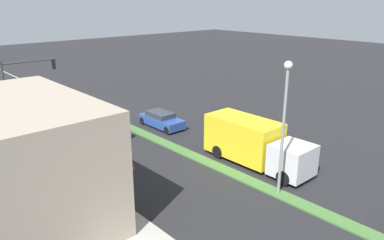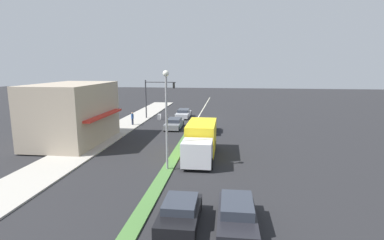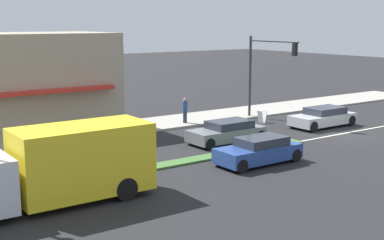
{
  "view_description": "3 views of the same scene",
  "coord_description": "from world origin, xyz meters",
  "px_view_note": "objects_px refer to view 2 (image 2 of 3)",
  "views": [
    {
      "loc": [
        15.96,
        33.07,
        10.43
      ],
      "look_at": [
        -0.3,
        14.93,
        2.48
      ],
      "focal_mm": 35.0,
      "sensor_mm": 36.0,
      "label": 1
    },
    {
      "loc": [
        -4.45,
        43.71,
        7.81
      ],
      "look_at": [
        -0.72,
        12.81,
        2.12
      ],
      "focal_mm": 28.0,
      "sensor_mm": 36.0,
      "label": 2
    },
    {
      "loc": [
        -20.61,
        25.88,
        6.71
      ],
      "look_at": [
        -1.79,
        12.57,
        2.45
      ],
      "focal_mm": 50.0,
      "sensor_mm": 36.0,
      "label": 3
    }
  ],
  "objects_px": {
    "suv_grey": "(174,124)",
    "sedan_dark": "(237,215)",
    "traffic_signal_main": "(155,93)",
    "sedan_silver": "(183,114)",
    "street_lamp": "(166,108)",
    "coupe_blue": "(208,127)",
    "pedestrian": "(132,118)",
    "suv_black": "(180,212)",
    "warning_aframe_sign": "(159,117)",
    "delivery_truck": "(201,140)"
  },
  "relations": [
    {
      "from": "suv_grey",
      "to": "sedan_dark",
      "type": "bearing_deg",
      "value": 107.57
    },
    {
      "from": "traffic_signal_main",
      "to": "sedan_silver",
      "type": "xyz_separation_m",
      "value": [
        -3.92,
        -1.6,
        -3.28
      ]
    },
    {
      "from": "street_lamp",
      "to": "sedan_silver",
      "type": "xyz_separation_m",
      "value": [
        2.2,
        -23.08,
        -4.15
      ]
    },
    {
      "from": "street_lamp",
      "to": "coupe_blue",
      "type": "relative_size",
      "value": 1.73
    },
    {
      "from": "pedestrian",
      "to": "suv_black",
      "type": "height_order",
      "value": "pedestrian"
    },
    {
      "from": "coupe_blue",
      "to": "street_lamp",
      "type": "bearing_deg",
      "value": 80.76
    },
    {
      "from": "warning_aframe_sign",
      "to": "suv_grey",
      "type": "height_order",
      "value": "suv_grey"
    },
    {
      "from": "sedan_dark",
      "to": "suv_grey",
      "type": "xyz_separation_m",
      "value": [
        7.2,
        -22.73,
        -0.04
      ]
    },
    {
      "from": "pedestrian",
      "to": "sedan_silver",
      "type": "distance_m",
      "value": 8.97
    },
    {
      "from": "coupe_blue",
      "to": "suv_black",
      "type": "bearing_deg",
      "value": 90.0
    },
    {
      "from": "coupe_blue",
      "to": "warning_aframe_sign",
      "type": "bearing_deg",
      "value": -43.44
    },
    {
      "from": "warning_aframe_sign",
      "to": "coupe_blue",
      "type": "distance_m",
      "value": 10.52
    },
    {
      "from": "suv_black",
      "to": "pedestrian",
      "type": "bearing_deg",
      "value": -66.89
    },
    {
      "from": "sedan_dark",
      "to": "warning_aframe_sign",
      "type": "bearing_deg",
      "value": -69.8
    },
    {
      "from": "street_lamp",
      "to": "warning_aframe_sign",
      "type": "distance_m",
      "value": 21.88
    },
    {
      "from": "street_lamp",
      "to": "delivery_truck",
      "type": "xyz_separation_m",
      "value": [
        -2.2,
        -3.61,
        -3.31
      ]
    },
    {
      "from": "suv_black",
      "to": "coupe_blue",
      "type": "relative_size",
      "value": 0.89
    },
    {
      "from": "suv_black",
      "to": "suv_grey",
      "type": "distance_m",
      "value": 23.13
    },
    {
      "from": "warning_aframe_sign",
      "to": "delivery_truck",
      "type": "xyz_separation_m",
      "value": [
        -7.64,
        17.13,
        1.04
      ]
    },
    {
      "from": "coupe_blue",
      "to": "delivery_truck",
      "type": "bearing_deg",
      "value": 90.0
    },
    {
      "from": "delivery_truck",
      "to": "suv_grey",
      "type": "xyz_separation_m",
      "value": [
        4.4,
        -11.5,
        -0.86
      ]
    },
    {
      "from": "warning_aframe_sign",
      "to": "sedan_silver",
      "type": "bearing_deg",
      "value": -144.22
    },
    {
      "from": "traffic_signal_main",
      "to": "pedestrian",
      "type": "distance_m",
      "value": 6.3
    },
    {
      "from": "street_lamp",
      "to": "pedestrian",
      "type": "distance_m",
      "value": 18.45
    },
    {
      "from": "traffic_signal_main",
      "to": "suv_black",
      "type": "height_order",
      "value": "traffic_signal_main"
    },
    {
      "from": "traffic_signal_main",
      "to": "street_lamp",
      "type": "height_order",
      "value": "street_lamp"
    },
    {
      "from": "suv_grey",
      "to": "coupe_blue",
      "type": "xyz_separation_m",
      "value": [
        -4.4,
        1.6,
        0.02
      ]
    },
    {
      "from": "pedestrian",
      "to": "delivery_truck",
      "type": "xyz_separation_m",
      "value": [
        -10.16,
        12.6,
        0.48
      ]
    },
    {
      "from": "delivery_truck",
      "to": "traffic_signal_main",
      "type": "bearing_deg",
      "value": -65.02
    },
    {
      "from": "suv_black",
      "to": "warning_aframe_sign",
      "type": "bearing_deg",
      "value": -74.92
    },
    {
      "from": "traffic_signal_main",
      "to": "coupe_blue",
      "type": "relative_size",
      "value": 1.31
    },
    {
      "from": "pedestrian",
      "to": "coupe_blue",
      "type": "height_order",
      "value": "pedestrian"
    },
    {
      "from": "traffic_signal_main",
      "to": "pedestrian",
      "type": "relative_size",
      "value": 3.4
    },
    {
      "from": "traffic_signal_main",
      "to": "suv_grey",
      "type": "xyz_separation_m",
      "value": [
        -3.92,
        6.37,
        -3.29
      ]
    },
    {
      "from": "delivery_truck",
      "to": "sedan_silver",
      "type": "bearing_deg",
      "value": -77.26
    },
    {
      "from": "coupe_blue",
      "to": "pedestrian",
      "type": "bearing_deg",
      "value": -14.86
    },
    {
      "from": "coupe_blue",
      "to": "suv_grey",
      "type": "bearing_deg",
      "value": -19.94
    },
    {
      "from": "coupe_blue",
      "to": "traffic_signal_main",
      "type": "bearing_deg",
      "value": -43.74
    },
    {
      "from": "warning_aframe_sign",
      "to": "coupe_blue",
      "type": "relative_size",
      "value": 0.2
    },
    {
      "from": "street_lamp",
      "to": "sedan_dark",
      "type": "relative_size",
      "value": 1.62
    },
    {
      "from": "sedan_silver",
      "to": "delivery_truck",
      "type": "bearing_deg",
      "value": 102.74
    },
    {
      "from": "street_lamp",
      "to": "suv_black",
      "type": "height_order",
      "value": "street_lamp"
    },
    {
      "from": "street_lamp",
      "to": "sedan_silver",
      "type": "height_order",
      "value": "street_lamp"
    },
    {
      "from": "traffic_signal_main",
      "to": "suv_grey",
      "type": "relative_size",
      "value": 1.26
    },
    {
      "from": "pedestrian",
      "to": "delivery_truck",
      "type": "distance_m",
      "value": 16.19
    },
    {
      "from": "delivery_truck",
      "to": "suv_grey",
      "type": "relative_size",
      "value": 1.69
    },
    {
      "from": "suv_black",
      "to": "delivery_truck",
      "type": "bearing_deg",
      "value": -90.0
    },
    {
      "from": "street_lamp",
      "to": "suv_black",
      "type": "distance_m",
      "value": 8.94
    },
    {
      "from": "street_lamp",
      "to": "sedan_silver",
      "type": "relative_size",
      "value": 1.63
    },
    {
      "from": "street_lamp",
      "to": "delivery_truck",
      "type": "height_order",
      "value": "street_lamp"
    }
  ]
}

